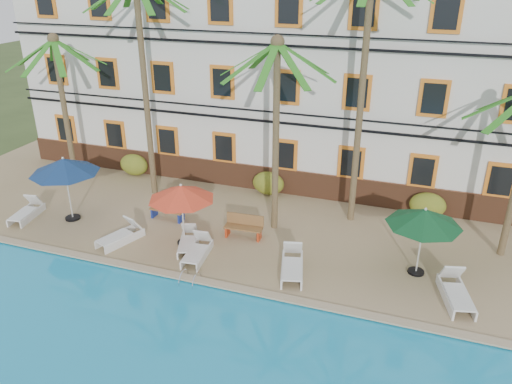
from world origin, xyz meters
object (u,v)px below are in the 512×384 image
at_px(palm_c, 276,110).
at_px(lounger_d, 198,250).
at_px(pool_ladder, 190,281).
at_px(umbrella_blue, 64,166).
at_px(lounger_c, 188,241).
at_px(palm_a, 61,89).
at_px(bench_left, 168,208).
at_px(lounger_f, 456,292).
at_px(umbrella_red, 181,193).
at_px(palm_b, 143,62).
at_px(lounger_e, 292,265).
at_px(bench_right, 244,226).
at_px(umbrella_green, 424,218).
at_px(palm_d, 364,67).
at_px(lounger_b, 121,235).
at_px(lounger_a, 27,211).

xyz_separation_m(palm_c, lounger_d, (-1.97, -3.13, -4.61)).
relative_size(lounger_d, pool_ladder, 2.56).
relative_size(umbrella_blue, lounger_c, 1.51).
height_order(palm_a, bench_left, palm_a).
bearing_deg(bench_left, lounger_f, -10.25).
relative_size(umbrella_red, pool_ladder, 3.37).
height_order(palm_b, umbrella_blue, palm_b).
xyz_separation_m(lounger_e, bench_right, (-2.46, 1.82, 0.16)).
bearing_deg(palm_c, umbrella_green, -15.55).
xyz_separation_m(palm_b, bench_right, (5.44, -2.53, -5.58)).
xyz_separation_m(umbrella_red, bench_right, (1.98, 1.25, -1.67)).
distance_m(umbrella_green, lounger_c, 8.55).
bearing_deg(lounger_e, umbrella_red, 172.65).
bearing_deg(bench_right, palm_a, 166.19).
distance_m(palm_d, umbrella_blue, 12.39).
xyz_separation_m(umbrella_red, lounger_b, (-2.37, -0.69, -1.85)).
height_order(lounger_c, lounger_d, lounger_d).
distance_m(palm_a, palm_c, 10.74).
distance_m(lounger_a, lounger_e, 11.73).
bearing_deg(umbrella_blue, palm_b, 61.04).
distance_m(umbrella_red, bench_right, 2.87).
distance_m(umbrella_blue, bench_left, 4.48).
distance_m(lounger_c, pool_ladder, 2.27).
relative_size(palm_c, bench_left, 5.00).
relative_size(palm_a, lounger_b, 3.55).
distance_m(palm_d, lounger_e, 7.73).
bearing_deg(bench_left, palm_c, 9.28).
relative_size(bench_right, pool_ladder, 2.05).
height_order(palm_b, umbrella_green, palm_b).
relative_size(umbrella_blue, pool_ladder, 3.76).
relative_size(palm_c, umbrella_green, 3.00).
distance_m(lounger_a, bench_left, 6.01).
relative_size(lounger_e, lounger_f, 0.99).
bearing_deg(lounger_e, umbrella_green, 18.84).
bearing_deg(lounger_f, palm_b, 162.57).
height_order(palm_d, bench_right, palm_d).
height_order(umbrella_blue, lounger_d, umbrella_blue).
relative_size(lounger_c, lounger_d, 0.97).
distance_m(umbrella_blue, lounger_e, 10.08).
bearing_deg(lounger_c, lounger_a, -179.89).
xyz_separation_m(palm_c, bench_right, (-0.90, -1.15, -4.43)).
bearing_deg(palm_a, bench_right, -13.81).
relative_size(palm_a, umbrella_blue, 2.54).
height_order(lounger_b, lounger_c, lounger_b).
relative_size(lounger_b, pool_ladder, 2.69).
bearing_deg(pool_ladder, umbrella_red, 120.69).
bearing_deg(pool_ladder, umbrella_blue, 159.51).
bearing_deg(palm_d, umbrella_red, -144.24).
relative_size(palm_b, lounger_e, 4.47).
bearing_deg(lounger_b, umbrella_red, 16.21).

